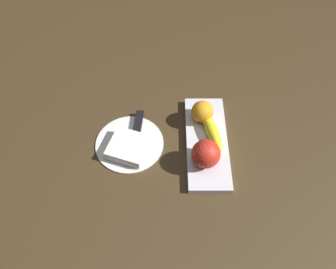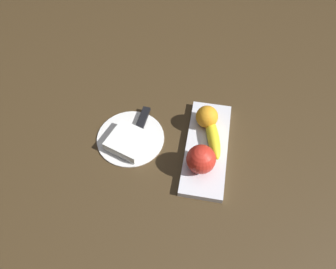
{
  "view_description": "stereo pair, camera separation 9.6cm",
  "coord_description": "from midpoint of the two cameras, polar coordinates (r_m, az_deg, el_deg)",
  "views": [
    {
      "loc": [
        0.52,
        -0.1,
        0.84
      ],
      "look_at": [
        -0.03,
        -0.1,
        0.05
      ],
      "focal_mm": 35.31,
      "sensor_mm": 36.0,
      "label": 1
    },
    {
      "loc": [
        0.51,
        -0.01,
        0.84
      ],
      "look_at": [
        -0.03,
        -0.1,
        0.05
      ],
      "focal_mm": 35.31,
      "sensor_mm": 36.0,
      "label": 2
    }
  ],
  "objects": [
    {
      "name": "ground_plane",
      "position": [
        0.99,
        3.3,
        -3.08
      ],
      "size": [
        2.4,
        2.4,
        0.0
      ],
      "primitive_type": "plane",
      "color": "#3E2E19"
    },
    {
      "name": "orange_near_apple",
      "position": [
        1.01,
        3.15,
        3.78
      ],
      "size": [
        0.07,
        0.07,
        0.07
      ],
      "primitive_type": "sphere",
      "color": "orange",
      "rests_on": "fruit_tray"
    },
    {
      "name": "folded_napkin",
      "position": [
        0.98,
        -9.65,
        -2.35
      ],
      "size": [
        0.13,
        0.14,
        0.03
      ],
      "primitive_type": "cube",
      "rotation": [
        0.0,
        0.0,
        -0.32
      ],
      "color": "white",
      "rests_on": "dinner_plate"
    },
    {
      "name": "apple",
      "position": [
        0.91,
        3.68,
        -3.58
      ],
      "size": [
        0.08,
        0.08,
        0.08
      ],
      "primitive_type": "sphere",
      "color": "red",
      "rests_on": "fruit_tray"
    },
    {
      "name": "fruit_tray",
      "position": [
        1.0,
        3.97,
        -1.51
      ],
      "size": [
        0.33,
        0.12,
        0.02
      ],
      "primitive_type": "cube",
      "color": "silver",
      "rests_on": "ground_plane"
    },
    {
      "name": "knife",
      "position": [
        1.03,
        -7.94,
        1.14
      ],
      "size": [
        0.18,
        0.04,
        0.01
      ],
      "rotation": [
        0.0,
        0.0,
        -0.09
      ],
      "color": "silver",
      "rests_on": "dinner_plate"
    },
    {
      "name": "banana",
      "position": [
        0.99,
        4.8,
        0.55
      ],
      "size": [
        0.16,
        0.08,
        0.04
      ],
      "primitive_type": "ellipsoid",
      "rotation": [
        0.0,
        0.0,
        3.4
      ],
      "color": "yellow",
      "rests_on": "fruit_tray"
    },
    {
      "name": "dinner_plate",
      "position": [
        1.01,
        -9.37,
        -1.68
      ],
      "size": [
        0.21,
        0.21,
        0.01
      ],
      "primitive_type": "cylinder",
      "color": "white",
      "rests_on": "ground_plane"
    }
  ]
}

